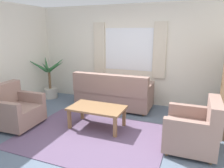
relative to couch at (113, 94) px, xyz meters
The scene contains 9 objects.
ground_plane 1.63m from the couch, 83.22° to the right, with size 6.24×6.24×0.00m, color slate.
wall_back 1.17m from the couch, 74.74° to the left, with size 5.32×0.12×2.60m, color silver.
window_with_curtains 1.25m from the couch, 72.74° to the left, with size 1.98×0.07×1.40m.
area_rug 1.63m from the couch, 83.22° to the right, with size 2.68×1.99×0.01m, color #604C6B.
couch is the anchor object (origin of this frame).
armchair_left 2.29m from the couch, 130.62° to the right, with size 0.86×0.88×0.88m.
armchair_right 2.37m from the couch, 34.36° to the right, with size 0.82×0.84×0.88m.
coffee_table 1.19m from the couch, 84.37° to the right, with size 1.10×0.64×0.44m.
potted_plant 2.04m from the couch, behind, with size 1.07×1.08×1.23m.
Camera 1 is at (1.69, -3.22, 1.91)m, focal length 33.94 mm.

